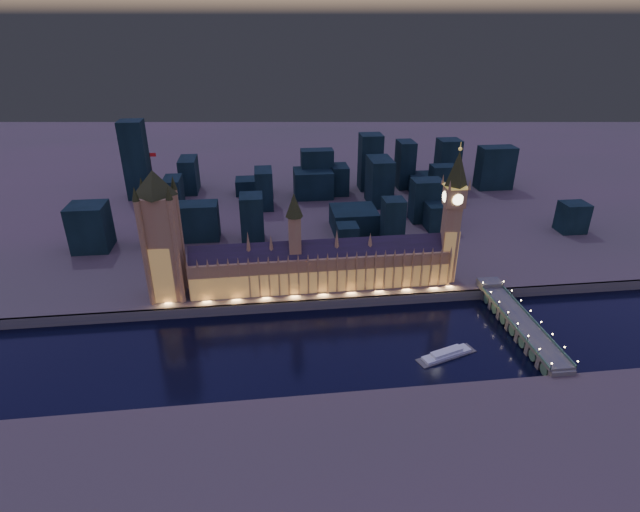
{
  "coord_description": "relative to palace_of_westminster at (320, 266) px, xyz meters",
  "views": [
    {
      "loc": [
        -35.0,
        -281.19,
        202.19
      ],
      "look_at": [
        5.0,
        55.0,
        38.0
      ],
      "focal_mm": 28.0,
      "sensor_mm": 36.0,
      "label": 1
    }
  ],
  "objects": [
    {
      "name": "elizabeth_tower",
      "position": [
        102.18,
        0.18,
        44.02
      ],
      "size": [
        18.0,
        18.0,
        111.8
      ],
      "color": "#9D6C46",
      "rests_on": "north_bank"
    },
    {
      "name": "embankment_wall",
      "position": [
        -5.82,
        -20.74,
        -22.37
      ],
      "size": [
        2000.0,
        2.5,
        8.0
      ],
      "primitive_type": "cube",
      "color": "#404A54",
      "rests_on": "ground"
    },
    {
      "name": "city_backdrop",
      "position": [
        27.19,
        184.83,
        4.28
      ],
      "size": [
        486.78,
        215.63,
        88.92
      ],
      "color": "black",
      "rests_on": "north_bank"
    },
    {
      "name": "north_bank",
      "position": [
        -5.82,
        458.26,
        -22.37
      ],
      "size": [
        2000.0,
        960.0,
        8.0
      ],
      "primitive_type": "cube",
      "color": "#464A3D",
      "rests_on": "ground"
    },
    {
      "name": "victoria_tower",
      "position": [
        -115.82,
        0.18,
        36.27
      ],
      "size": [
        31.68,
        31.68,
        110.58
      ],
      "color": "#9D6C46",
      "rests_on": "north_bank"
    },
    {
      "name": "ground_plane",
      "position": [
        -5.82,
        -61.74,
        -26.37
      ],
      "size": [
        2000.0,
        2000.0,
        0.0
      ],
      "primitive_type": "plane",
      "color": "black",
      "rests_on": "ground"
    },
    {
      "name": "river_boat",
      "position": [
        73.1,
        -88.45,
        -24.81
      ],
      "size": [
        43.27,
        22.87,
        4.5
      ],
      "color": "#404A54",
      "rests_on": "ground"
    },
    {
      "name": "westminster_bridge",
      "position": [
        133.1,
        -65.19,
        -20.38
      ],
      "size": [
        17.57,
        113.0,
        15.9
      ],
      "color": "#404A54",
      "rests_on": "ground"
    },
    {
      "name": "palace_of_westminster",
      "position": [
        0.0,
        0.0,
        0.0
      ],
      "size": [
        202.0,
        22.38,
        78.0
      ],
      "color": "#9D6C46",
      "rests_on": "north_bank"
    }
  ]
}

